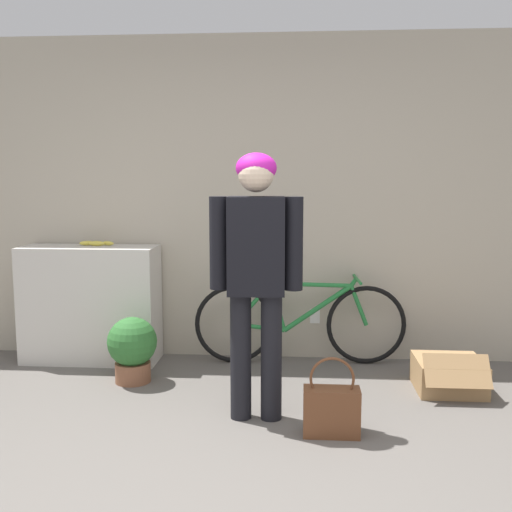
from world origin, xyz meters
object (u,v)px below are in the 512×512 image
object	(u,v)px
person	(256,261)
cardboard_box	(449,375)
banana	(97,243)
handbag	(332,409)
bicycle	(300,321)
potted_plant	(132,347)

from	to	relation	value
person	cardboard_box	distance (m)	1.68
person	banana	size ratio (longest dim) A/B	5.51
person	handbag	world-z (taller)	person
person	bicycle	bearing A→B (deg)	73.61
handbag	cardboard_box	distance (m)	1.17
person	bicycle	distance (m)	1.32
bicycle	potted_plant	distance (m)	1.32
bicycle	handbag	xyz separation A→B (m)	(0.19, -1.34, -0.19)
person	handbag	bearing A→B (deg)	-28.74
handbag	cardboard_box	xyz separation A→B (m)	(0.85, 0.80, -0.04)
banana	potted_plant	world-z (taller)	banana
bicycle	cardboard_box	size ratio (longest dim) A/B	3.25
banana	cardboard_box	bearing A→B (deg)	-11.57
handbag	potted_plant	world-z (taller)	potted_plant
banana	potted_plant	distance (m)	0.98
handbag	cardboard_box	size ratio (longest dim) A/B	0.90
handbag	cardboard_box	world-z (taller)	handbag
banana	potted_plant	bearing A→B (deg)	-51.61
handbag	potted_plant	xyz separation A→B (m)	(-1.40, 0.81, 0.11)
bicycle	handbag	world-z (taller)	bicycle
handbag	potted_plant	bearing A→B (deg)	149.94
person	potted_plant	world-z (taller)	person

